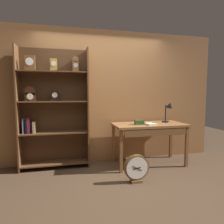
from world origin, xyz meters
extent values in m
plane|color=#4C3826|center=(0.00, 0.00, 0.00)|extent=(10.00, 10.00, 0.00)
cube|color=#9E6B3D|center=(0.00, 1.33, 1.30)|extent=(4.80, 0.05, 2.60)
cube|color=brown|center=(-1.51, 1.12, 1.09)|extent=(0.02, 0.31, 2.18)
cube|color=brown|center=(-0.31, 1.12, 1.09)|extent=(0.03, 0.31, 2.18)
cube|color=#4B2F1A|center=(-0.91, 1.27, 1.09)|extent=(1.22, 0.01, 2.18)
cube|color=brown|center=(-0.91, 1.12, 0.09)|extent=(1.17, 0.30, 0.02)
cube|color=brown|center=(-0.91, 1.12, 0.65)|extent=(1.17, 0.30, 0.02)
cube|color=brown|center=(-0.91, 1.12, 1.22)|extent=(1.17, 0.30, 0.02)
cube|color=brown|center=(-0.91, 1.12, 1.74)|extent=(1.17, 0.30, 0.02)
cube|color=brown|center=(-1.28, 1.10, 1.88)|extent=(0.17, 0.07, 0.26)
cylinder|color=white|center=(-1.28, 1.06, 1.90)|extent=(0.13, 0.01, 0.13)
cube|color=#472816|center=(-1.30, 1.10, 1.30)|extent=(0.18, 0.09, 0.14)
cylinder|color=#472816|center=(-1.30, 1.10, 1.40)|extent=(0.18, 0.09, 0.18)
cylinder|color=silver|center=(-1.30, 1.06, 1.31)|extent=(0.11, 0.01, 0.11)
cube|color=#B28C38|center=(-0.90, 1.10, 1.86)|extent=(0.12, 0.09, 0.22)
cylinder|color=silver|center=(-0.90, 1.06, 1.88)|extent=(0.09, 0.01, 0.09)
cube|color=black|center=(-0.89, 1.11, 1.32)|extent=(0.12, 0.10, 0.18)
cylinder|color=silver|center=(-0.89, 1.06, 1.34)|extent=(0.09, 0.01, 0.09)
cube|color=olive|center=(-0.51, 1.12, 1.85)|extent=(0.11, 0.09, 0.19)
cylinder|color=olive|center=(-0.51, 1.12, 1.97)|extent=(0.11, 0.09, 0.11)
cylinder|color=silver|center=(-0.51, 1.06, 1.86)|extent=(0.08, 0.01, 0.08)
cube|color=slate|center=(-1.43, 1.12, 0.79)|extent=(0.02, 0.15, 0.26)
cube|color=#19234C|center=(-1.39, 1.13, 0.78)|extent=(0.04, 0.14, 0.23)
cube|color=maroon|center=(-1.34, 1.11, 0.80)|extent=(0.04, 0.14, 0.27)
cube|color=black|center=(-1.29, 1.13, 0.76)|extent=(0.03, 0.14, 0.19)
cube|color=tan|center=(-1.25, 1.10, 0.77)|extent=(0.04, 0.13, 0.20)
cube|color=brown|center=(0.84, 0.90, 0.77)|extent=(1.36, 0.67, 0.04)
cube|color=brown|center=(0.21, 0.61, 0.38)|extent=(0.05, 0.05, 0.75)
cube|color=brown|center=(1.47, 0.61, 0.38)|extent=(0.05, 0.05, 0.75)
cube|color=brown|center=(0.21, 1.18, 0.38)|extent=(0.05, 0.05, 0.75)
cube|color=brown|center=(1.47, 1.18, 0.38)|extent=(0.05, 0.05, 0.75)
cube|color=brown|center=(0.84, 0.58, 0.68)|extent=(1.16, 0.03, 0.12)
cylinder|color=black|center=(1.24, 1.01, 0.80)|extent=(0.14, 0.14, 0.02)
cylinder|color=black|center=(1.24, 1.01, 0.98)|extent=(0.02, 0.02, 0.33)
cone|color=black|center=(1.30, 0.96, 1.14)|extent=(0.13, 0.16, 0.14)
cube|color=#2D5123|center=(0.62, 0.84, 0.83)|extent=(0.16, 0.11, 0.08)
cube|color=silver|center=(0.81, 0.78, 0.80)|extent=(0.18, 0.23, 0.02)
cube|color=brown|center=(0.33, 0.20, 0.02)|extent=(0.18, 0.11, 0.04)
cylinder|color=brown|center=(0.33, 0.20, 0.24)|extent=(0.39, 0.06, 0.39)
cylinder|color=white|center=(0.33, 0.17, 0.24)|extent=(0.34, 0.01, 0.34)
cube|color=black|center=(0.33, 0.16, 0.24)|extent=(0.12, 0.01, 0.04)
cube|color=black|center=(0.33, 0.16, 0.24)|extent=(0.15, 0.01, 0.09)
camera|label=1|loc=(-0.68, -2.53, 1.35)|focal=31.25mm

